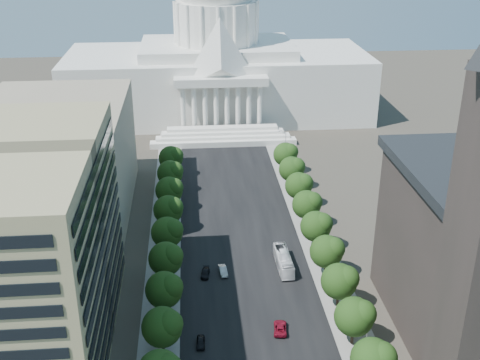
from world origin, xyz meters
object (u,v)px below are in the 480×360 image
object	(u,v)px
car_dark_a	(201,342)
car_red	(280,328)
city_bus	(284,261)
car_silver	(223,271)
car_dark_b	(205,273)

from	to	relation	value
car_dark_a	car_red	world-z (taller)	car_red
car_red	city_bus	distance (m)	23.69
car_dark_a	car_silver	distance (m)	25.40
car_red	car_dark_b	bearing A→B (deg)	-48.72
city_bus	car_dark_b	bearing A→B (deg)	-175.11
car_silver	city_bus	distance (m)	14.36
car_red	car_silver	bearing A→B (deg)	-57.55
car_dark_a	car_dark_b	size ratio (longest dim) A/B	0.91
car_silver	car_dark_b	xyz separation A→B (m)	(-4.07, -0.52, -0.13)
car_silver	car_dark_a	bearing A→B (deg)	-109.91
car_red	city_bus	world-z (taller)	city_bus
car_dark_a	car_silver	bearing A→B (deg)	79.88
car_dark_a	car_dark_b	xyz separation A→B (m)	(1.70, 24.21, -0.04)
car_dark_a	car_red	bearing A→B (deg)	13.64
car_dark_a	car_dark_b	distance (m)	24.27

